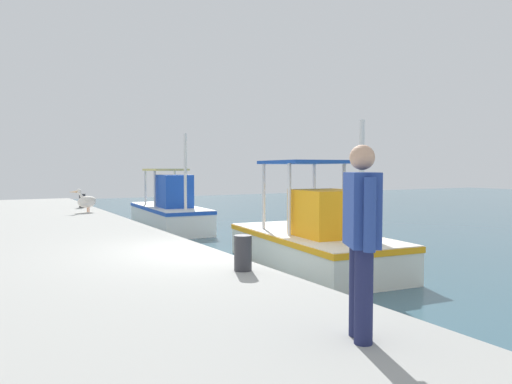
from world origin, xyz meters
The scene contains 6 objects.
fishing_boat_nearest centered at (-9.16, 2.30, 0.69)m, with size 5.50×2.07×3.50m.
fishing_boat_second centered at (-0.89, 2.90, 0.63)m, with size 5.29×2.62×3.27m.
pelican centered at (-9.20, -0.68, 1.20)m, with size 0.49×0.97×0.82m.
fisherman_standing centered at (4.91, -0.90, 1.75)m, with size 0.57×0.42×1.72m.
mooring_bollard_nearest centered at (-11.46, -0.45, 1.07)m, with size 0.24×0.24×0.54m, color #333338.
mooring_bollard_second centered at (1.87, -0.45, 1.06)m, with size 0.26×0.26×0.52m, color #333338.
Camera 1 is at (8.07, -3.75, 2.31)m, focal length 33.60 mm.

